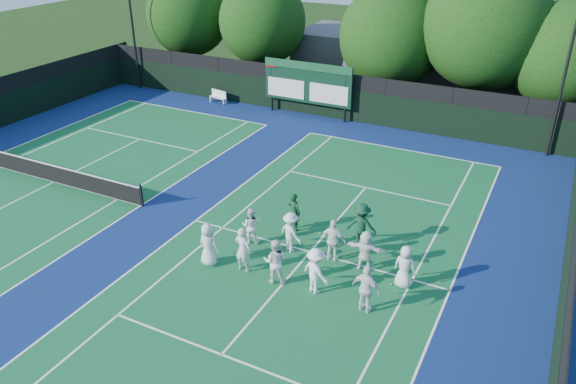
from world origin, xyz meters
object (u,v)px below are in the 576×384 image
at_px(bench, 219,96).
at_px(coach_left, 294,212).
at_px(scoreboard, 307,83).
at_px(tennis_net, 52,173).

relative_size(bench, coach_left, 0.83).
xyz_separation_m(scoreboard, bench, (-6.68, -0.22, -1.73)).
distance_m(tennis_net, bench, 14.37).
bearing_deg(coach_left, bench, -31.47).
bearing_deg(bench, scoreboard, 1.91).
distance_m(scoreboard, bench, 6.90).
bearing_deg(tennis_net, bench, 88.76).
bearing_deg(scoreboard, bench, -178.09).
relative_size(scoreboard, bench, 4.25).
height_order(scoreboard, bench, scoreboard).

